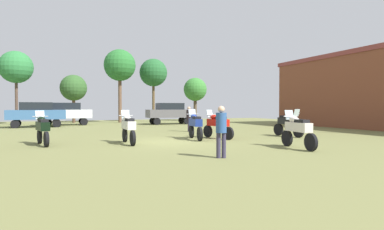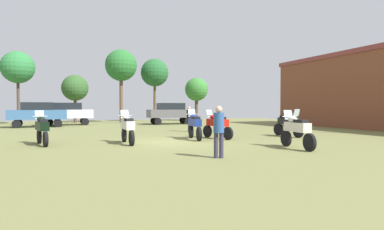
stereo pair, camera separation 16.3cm
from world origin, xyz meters
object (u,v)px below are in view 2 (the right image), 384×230
Objects in this scene: person_2 at (219,128)px; tree_2 at (75,88)px; motorcycle_4 at (42,128)px; motorcycle_1 at (127,127)px; person_1 at (189,117)px; car_2 at (67,112)px; tree_3 at (18,68)px; tree_4 at (155,73)px; motorcycle_10 at (297,130)px; tree_1 at (121,66)px; car_1 at (171,112)px; tree_7 at (196,90)px; car_3 at (38,113)px; motorcycle_6 at (288,123)px; motorcycle_7 at (195,125)px; motorcycle_3 at (217,124)px.

person_2 is 26.16m from tree_2.
tree_2 reaches higher than motorcycle_4.
motorcycle_1 is 7.28m from person_1.
person_2 is at bearing -170.99° from car_2.
tree_4 is (13.52, 1.53, 0.22)m from tree_3.
motorcycle_1 is at bearing 150.13° from person_1.
motorcycle_10 is 24.26m from tree_1.
person_2 is (-4.81, -19.20, -0.21)m from car_1.
car_1 is at bearing 63.26° from motorcycle_1.
tree_1 reaches higher than car_1.
tree_7 reaches higher than motorcycle_1.
tree_7 is (13.50, -0.58, 0.08)m from tree_2.
person_2 is 0.32× the size of tree_7.
motorcycle_1 is 14.92m from car_3.
motorcycle_4 is at bearing -28.77° from person_2.
motorcycle_6 is 8.45m from person_2.
tree_3 is at bearing 107.51° from motorcycle_1.
motorcycle_1 is 7.11m from motorcycle_10.
tree_3 is at bearing 20.11° from car_3.
car_3 is at bearing 106.43° from motorcycle_1.
tree_3 is (-4.18, 3.01, 4.11)m from car_2.
motorcycle_4 is at bearing -174.75° from motorcycle_7.
tree_7 reaches higher than person_1.
motorcycle_4 is 0.27× the size of tree_1.
motorcycle_4 is at bearing 158.86° from motorcycle_10.
car_2 reaches higher than motorcycle_1.
motorcycle_1 is 0.51× the size of car_1.
tree_3 reaches higher than tree_2.
motorcycle_10 is 0.51× the size of car_3.
tree_1 is at bearing -17.34° from tree_2.
motorcycle_7 is 1.01× the size of motorcycle_10.
motorcycle_10 is at bearing -161.44° from person_1.
motorcycle_3 is 20.80m from tree_4.
tree_2 reaches higher than car_2.
tree_4 is (11.53, 6.48, 4.33)m from car_3.
tree_4 is (9.33, 4.54, 4.33)m from car_2.
car_1 is (0.96, 18.33, 0.43)m from motorcycle_10.
tree_4 is at bearing 88.10° from motorcycle_7.
tree_1 is (-3.77, 5.19, 4.78)m from car_1.
motorcycle_6 is 24.96m from tree_3.
motorcycle_3 is 0.33× the size of tree_3.
car_3 reaches higher than motorcycle_1.
motorcycle_1 is 23.70m from tree_7.
motorcycle_6 reaches higher than motorcycle_4.
motorcycle_6 is 0.31× the size of tree_4.
car_3 is at bearing -114.57° from tree_2.
car_3 reaches higher than motorcycle_6.
tree_1 is (6.44, 18.51, 5.23)m from motorcycle_4.
motorcycle_7 reaches higher than motorcycle_1.
tree_4 is at bearing 17.67° from tree_1.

